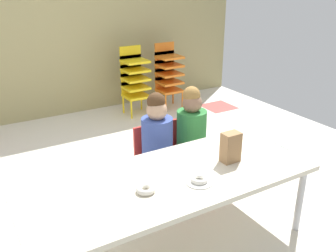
{
  "coord_description": "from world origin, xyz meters",
  "views": [
    {
      "loc": [
        -1.01,
        -2.68,
        1.78
      ],
      "look_at": [
        0.23,
        -0.6,
        0.8
      ],
      "focal_mm": 39.5,
      "sensor_mm": 36.0,
      "label": 1
    }
  ],
  "objects_px": {
    "seated_child_middle_seat": "(191,127)",
    "kid_chair_yellow_stack": "(134,77)",
    "paper_plate_near_edge": "(199,182)",
    "donut_powdered_on_plate": "(199,179)",
    "craft_table": "(171,182)",
    "kid_chair_orange_stack": "(168,72)",
    "donut_powdered_loose": "(146,189)",
    "seated_child_near_camera": "(157,136)",
    "paper_bag_brown": "(231,147)"
  },
  "relations": [
    {
      "from": "seated_child_middle_seat",
      "to": "kid_chair_yellow_stack",
      "type": "distance_m",
      "value": 1.99
    },
    {
      "from": "paper_plate_near_edge",
      "to": "donut_powdered_on_plate",
      "type": "xyz_separation_m",
      "value": [
        0.0,
        0.0,
        0.02
      ]
    },
    {
      "from": "kid_chair_yellow_stack",
      "to": "craft_table",
      "type": "bearing_deg",
      "value": -110.88
    },
    {
      "from": "craft_table",
      "to": "paper_plate_near_edge",
      "type": "height_order",
      "value": "paper_plate_near_edge"
    },
    {
      "from": "kid_chair_orange_stack",
      "to": "donut_powdered_loose",
      "type": "height_order",
      "value": "kid_chair_orange_stack"
    },
    {
      "from": "craft_table",
      "to": "paper_plate_near_edge",
      "type": "bearing_deg",
      "value": -51.91
    },
    {
      "from": "seated_child_near_camera",
      "to": "kid_chair_yellow_stack",
      "type": "height_order",
      "value": "seated_child_near_camera"
    },
    {
      "from": "craft_table",
      "to": "paper_plate_near_edge",
      "type": "relative_size",
      "value": 10.91
    },
    {
      "from": "craft_table",
      "to": "kid_chair_orange_stack",
      "type": "height_order",
      "value": "kid_chair_orange_stack"
    },
    {
      "from": "paper_bag_brown",
      "to": "kid_chair_yellow_stack",
      "type": "bearing_deg",
      "value": 79.07
    },
    {
      "from": "craft_table",
      "to": "paper_bag_brown",
      "type": "height_order",
      "value": "paper_bag_brown"
    },
    {
      "from": "seated_child_near_camera",
      "to": "donut_powdered_on_plate",
      "type": "relative_size",
      "value": 8.16
    },
    {
      "from": "kid_chair_orange_stack",
      "to": "seated_child_near_camera",
      "type": "bearing_deg",
      "value": -123.06
    },
    {
      "from": "seated_child_near_camera",
      "to": "kid_chair_orange_stack",
      "type": "height_order",
      "value": "seated_child_near_camera"
    },
    {
      "from": "craft_table",
      "to": "seated_child_near_camera",
      "type": "distance_m",
      "value": 0.68
    },
    {
      "from": "donut_powdered_loose",
      "to": "donut_powdered_on_plate",
      "type": "bearing_deg",
      "value": -12.45
    },
    {
      "from": "seated_child_near_camera",
      "to": "seated_child_middle_seat",
      "type": "height_order",
      "value": "same"
    },
    {
      "from": "paper_bag_brown",
      "to": "paper_plate_near_edge",
      "type": "relative_size",
      "value": 1.22
    },
    {
      "from": "seated_child_middle_seat",
      "to": "paper_plate_near_edge",
      "type": "xyz_separation_m",
      "value": [
        -0.47,
        -0.79,
        -0.0
      ]
    },
    {
      "from": "craft_table",
      "to": "kid_chair_yellow_stack",
      "type": "bearing_deg",
      "value": 69.12
    },
    {
      "from": "kid_chair_yellow_stack",
      "to": "donut_powdered_on_plate",
      "type": "height_order",
      "value": "kid_chair_yellow_stack"
    },
    {
      "from": "kid_chair_yellow_stack",
      "to": "kid_chair_orange_stack",
      "type": "relative_size",
      "value": 1.0
    },
    {
      "from": "seated_child_middle_seat",
      "to": "paper_bag_brown",
      "type": "bearing_deg",
      "value": -99.3
    },
    {
      "from": "seated_child_middle_seat",
      "to": "kid_chair_orange_stack",
      "type": "xyz_separation_m",
      "value": [
        0.93,
        1.95,
        -0.04
      ]
    },
    {
      "from": "paper_bag_brown",
      "to": "paper_plate_near_edge",
      "type": "distance_m",
      "value": 0.4
    },
    {
      "from": "donut_powdered_loose",
      "to": "kid_chair_yellow_stack",
      "type": "bearing_deg",
      "value": 65.51
    },
    {
      "from": "seated_child_middle_seat",
      "to": "donut_powdered_loose",
      "type": "distance_m",
      "value": 1.08
    },
    {
      "from": "kid_chair_orange_stack",
      "to": "paper_plate_near_edge",
      "type": "height_order",
      "value": "kid_chair_orange_stack"
    },
    {
      "from": "paper_plate_near_edge",
      "to": "donut_powdered_on_plate",
      "type": "distance_m",
      "value": 0.02
    },
    {
      "from": "kid_chair_orange_stack",
      "to": "donut_powdered_loose",
      "type": "xyz_separation_m",
      "value": [
        -1.74,
        -2.66,
        0.05
      ]
    },
    {
      "from": "seated_child_middle_seat",
      "to": "donut_powdered_on_plate",
      "type": "distance_m",
      "value": 0.92
    },
    {
      "from": "seated_child_middle_seat",
      "to": "paper_bag_brown",
      "type": "xyz_separation_m",
      "value": [
        -0.11,
        -0.66,
        0.1
      ]
    },
    {
      "from": "seated_child_middle_seat",
      "to": "paper_bag_brown",
      "type": "distance_m",
      "value": 0.67
    },
    {
      "from": "donut_powdered_on_plate",
      "to": "donut_powdered_loose",
      "type": "xyz_separation_m",
      "value": [
        -0.35,
        0.08,
        -0.0
      ]
    },
    {
      "from": "seated_child_middle_seat",
      "to": "craft_table",
      "type": "bearing_deg",
      "value": -132.99
    },
    {
      "from": "seated_child_middle_seat",
      "to": "donut_powdered_on_plate",
      "type": "xyz_separation_m",
      "value": [
        -0.47,
        -0.79,
        0.02
      ]
    },
    {
      "from": "seated_child_middle_seat",
      "to": "paper_plate_near_edge",
      "type": "relative_size",
      "value": 5.1
    },
    {
      "from": "kid_chair_yellow_stack",
      "to": "paper_plate_near_edge",
      "type": "height_order",
      "value": "kid_chair_yellow_stack"
    },
    {
      "from": "craft_table",
      "to": "donut_powdered_loose",
      "type": "distance_m",
      "value": 0.25
    },
    {
      "from": "seated_child_near_camera",
      "to": "donut_powdered_on_plate",
      "type": "distance_m",
      "value": 0.8
    },
    {
      "from": "paper_plate_near_edge",
      "to": "donut_powdered_on_plate",
      "type": "bearing_deg",
      "value": 0.0
    },
    {
      "from": "seated_child_middle_seat",
      "to": "kid_chair_orange_stack",
      "type": "height_order",
      "value": "seated_child_middle_seat"
    },
    {
      "from": "craft_table",
      "to": "donut_powdered_on_plate",
      "type": "height_order",
      "value": "donut_powdered_on_plate"
    },
    {
      "from": "seated_child_middle_seat",
      "to": "paper_plate_near_edge",
      "type": "height_order",
      "value": "seated_child_middle_seat"
    },
    {
      "from": "kid_chair_orange_stack",
      "to": "paper_bag_brown",
      "type": "bearing_deg",
      "value": -111.62
    },
    {
      "from": "seated_child_near_camera",
      "to": "donut_powdered_loose",
      "type": "relative_size",
      "value": 7.62
    },
    {
      "from": "kid_chair_orange_stack",
      "to": "paper_bag_brown",
      "type": "distance_m",
      "value": 2.81
    },
    {
      "from": "seated_child_near_camera",
      "to": "paper_plate_near_edge",
      "type": "height_order",
      "value": "seated_child_near_camera"
    },
    {
      "from": "kid_chair_yellow_stack",
      "to": "paper_plate_near_edge",
      "type": "distance_m",
      "value": 2.87
    },
    {
      "from": "paper_plate_near_edge",
      "to": "donut_powdered_loose",
      "type": "relative_size",
      "value": 1.49
    }
  ]
}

